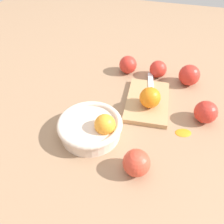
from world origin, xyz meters
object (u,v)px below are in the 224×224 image
bowl (92,127)px  apple_front_right (206,112)px  apple_mid_right (158,69)px  cutting_board (147,101)px  orange_on_board (150,98)px  apple_back_right (128,65)px  apple_mid_left (136,163)px  apple_front_right_2 (189,75)px  knife (151,87)px

bowl → apple_front_right: size_ratio=2.67×
apple_mid_right → cutting_board: bearing=176.8°
orange_on_board → apple_back_right: 0.24m
apple_mid_left → cutting_board: bearing=3.5°
orange_on_board → cutting_board: bearing=16.8°
bowl → apple_mid_right: size_ratio=2.87×
bowl → apple_back_right: size_ratio=2.72×
bowl → orange_on_board: (0.16, -0.15, 0.02)m
apple_front_right → apple_front_right_2: size_ratio=0.92×
apple_front_right_2 → apple_mid_right: (0.02, 0.12, -0.01)m
orange_on_board → knife: bearing=5.1°
cutting_board → apple_front_right: 0.20m
apple_mid_right → apple_back_right: 0.12m
bowl → apple_front_right_2: (0.36, -0.27, 0.01)m
apple_front_right_2 → apple_mid_right: bearing=81.0°
knife → apple_front_right_2: size_ratio=1.92×
bowl → cutting_board: 0.24m
bowl → apple_mid_right: (0.38, -0.15, 0.00)m
apple_front_right_2 → apple_front_right: bearing=-163.0°
cutting_board → knife: knife is taller
cutting_board → orange_on_board: size_ratio=3.32×
cutting_board → orange_on_board: (-0.03, -0.01, 0.04)m
bowl → apple_mid_left: size_ratio=2.70×
orange_on_board → apple_front_right_2: orange_on_board is taller
apple_front_right_2 → apple_mid_right: size_ratio=1.17×
cutting_board → bowl: bearing=144.4°
bowl → apple_mid_right: bearing=-21.7°
knife → apple_back_right: size_ratio=2.14×
orange_on_board → apple_back_right: size_ratio=0.98×
apple_back_right → apple_front_right: bearing=-124.6°
orange_on_board → apple_mid_left: orange_on_board is taller
apple_front_right_2 → bowl: bearing=142.7°
knife → apple_mid_left: (-0.36, -0.02, 0.01)m
bowl → knife: 0.30m
knife → apple_front_right: apple_front_right is taller
apple_front_right_2 → apple_mid_right: 0.12m
bowl → apple_mid_right: 0.41m
cutting_board → apple_back_right: 0.21m
bowl → apple_back_right: (0.37, -0.03, 0.00)m
cutting_board → apple_mid_right: apple_mid_right is taller
orange_on_board → apple_mid_left: 0.26m
apple_front_right_2 → knife: bearing=125.0°
bowl → apple_front_right: bowl is taller
orange_on_board → apple_mid_right: bearing=-0.1°
apple_mid_left → apple_front_right_2: bearing=-14.3°
apple_mid_left → apple_mid_right: size_ratio=1.06×
apple_front_right → apple_mid_left: same height
cutting_board → apple_front_right_2: 0.21m
apple_mid_left → apple_front_right_2: apple_front_right_2 is taller
cutting_board → orange_on_board: orange_on_board is taller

